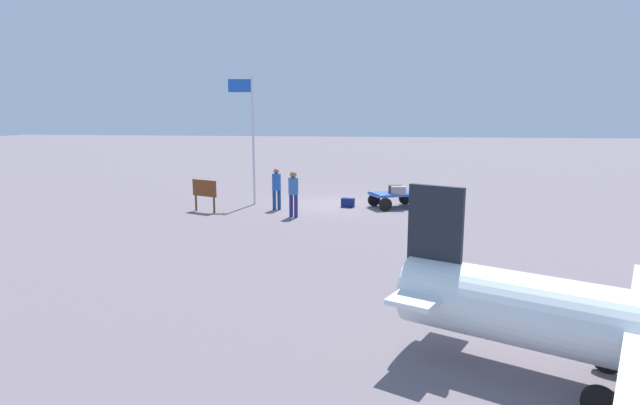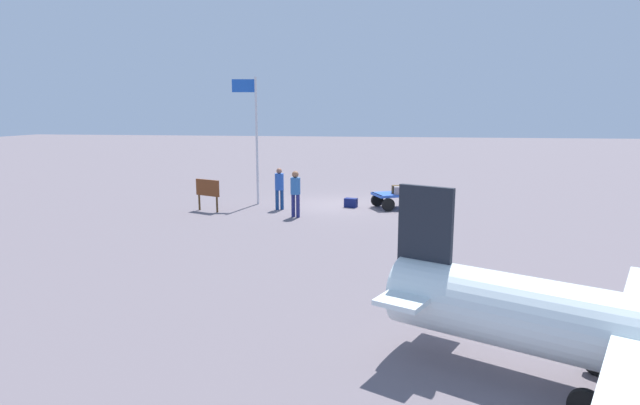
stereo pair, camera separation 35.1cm
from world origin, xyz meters
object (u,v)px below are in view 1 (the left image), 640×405
at_px(suitcase_grey, 398,190).
at_px(signboard, 204,190).
at_px(suitcase_tan, 395,189).
at_px(luggage_cart, 395,197).
at_px(worker_lead, 277,186).
at_px(suitcase_olive, 348,203).
at_px(worker_trailing, 293,190).
at_px(flagpole, 250,130).

relative_size(suitcase_grey, signboard, 0.47).
bearing_deg(suitcase_grey, suitcase_tan, -66.57).
distance_m(luggage_cart, worker_lead, 4.89).
height_order(suitcase_grey, worker_lead, worker_lead).
height_order(suitcase_tan, suitcase_olive, suitcase_tan).
height_order(luggage_cart, suitcase_olive, luggage_cart).
bearing_deg(worker_trailing, signboard, -9.58).
bearing_deg(signboard, worker_lead, -164.58).
bearing_deg(flagpole, signboard, 53.30).
relative_size(luggage_cart, worker_lead, 1.37).
relative_size(luggage_cart, suitcase_grey, 3.85).
bearing_deg(luggage_cart, flagpole, -0.11).
relative_size(worker_trailing, flagpole, 0.33).
bearing_deg(worker_trailing, suitcase_grey, -151.44).
bearing_deg(worker_lead, suitcase_grey, -171.14).
distance_m(suitcase_olive, flagpole, 5.09).
bearing_deg(suitcase_tan, luggage_cart, -93.27).
xyz_separation_m(worker_trailing, signboard, (3.67, -0.62, -0.19)).
bearing_deg(luggage_cart, signboard, 14.07).
height_order(suitcase_olive, worker_lead, worker_lead).
bearing_deg(suitcase_tan, worker_lead, 12.31).
bearing_deg(luggage_cart, worker_lead, 13.28).
distance_m(luggage_cart, suitcase_tan, 0.33).
relative_size(suitcase_grey, worker_lead, 0.36).
bearing_deg(suitcase_tan, suitcase_olive, 2.60).
distance_m(suitcase_tan, signboard, 7.67).
bearing_deg(luggage_cart, suitcase_tan, 86.73).
distance_m(worker_trailing, signboard, 3.73).
distance_m(worker_trailing, flagpole, 3.99).
distance_m(luggage_cart, suitcase_grey, 0.50).
bearing_deg(worker_lead, flagpole, -40.38).
relative_size(suitcase_olive, worker_lead, 0.34).
bearing_deg(signboard, luggage_cart, -165.93).
relative_size(suitcase_tan, flagpole, 0.11).
height_order(worker_trailing, signboard, worker_trailing).
bearing_deg(worker_lead, signboard, 15.42).
distance_m(suitcase_grey, suitcase_tan, 0.30).
bearing_deg(suitcase_grey, suitcase_olive, -5.24).
distance_m(suitcase_tan, flagpole, 6.51).
xyz_separation_m(luggage_cart, worker_trailing, (3.80, 2.49, 0.58)).
distance_m(worker_lead, flagpole, 2.79).
distance_m(suitcase_grey, worker_trailing, 4.46).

